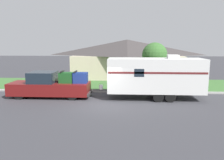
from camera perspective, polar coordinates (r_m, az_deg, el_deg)
ground_plane at (r=15.24m, az=-2.61°, el=-6.31°), size 120.00×120.00×0.00m
curb_strip at (r=18.84m, az=-1.43°, el=-3.02°), size 80.00×0.30×0.14m
lawn_strip at (r=22.42m, az=-0.66°, el=-1.14°), size 80.00×7.00×0.03m
house_across_street at (r=27.60m, az=3.92°, el=5.85°), size 13.92×7.37×4.65m
pickup_truck at (r=17.69m, az=-15.69°, el=-1.40°), size 6.28×2.01×2.07m
travel_trailer at (r=16.74m, az=11.21°, el=1.22°), size 8.33×2.35×3.34m
mailbox at (r=19.84m, az=9.12°, el=0.19°), size 0.48×0.20×1.28m
tree_in_yard at (r=21.01m, az=11.07°, el=6.37°), size 2.36×2.36×4.27m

